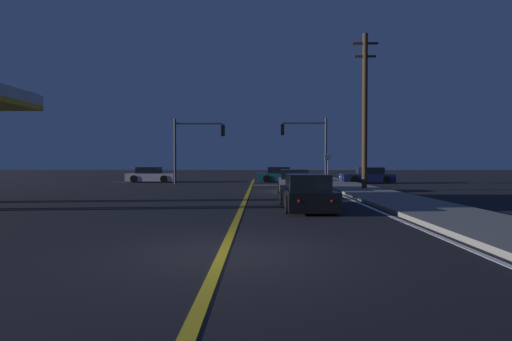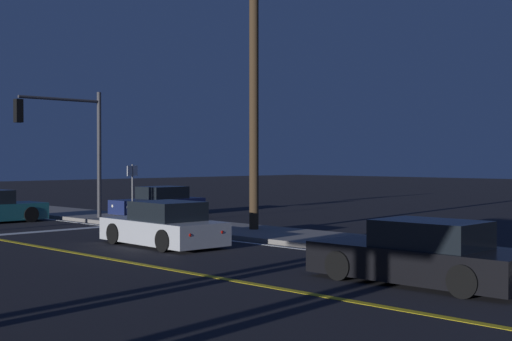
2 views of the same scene
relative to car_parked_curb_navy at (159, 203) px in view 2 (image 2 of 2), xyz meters
name	(u,v)px [view 2 (image 2 of 2)]	position (x,y,z in m)	size (l,w,h in m)	color
sidewalk_right	(364,244)	(-2.81, -13.70, -0.51)	(3.20, 44.18, 0.15)	gray
lane_line_center	(185,272)	(-9.72, -13.70, -0.58)	(0.20, 41.73, 0.01)	gold
lane_line_edge_right	(325,252)	(-4.66, -13.70, -0.58)	(0.16, 41.73, 0.01)	white
stop_bar	(53,231)	(-7.07, -2.93, -0.58)	(5.30, 0.50, 0.01)	white
car_parked_curb_navy	(159,203)	(0.00, 0.00, 0.00)	(4.41, 2.01, 1.34)	navy
car_distant_tail_silver	(164,226)	(-6.95, -9.34, 0.00)	(2.08, 4.31, 1.34)	#B2B5BA
car_mid_block_black	(422,256)	(-7.21, -18.40, 0.00)	(1.91, 4.75, 1.34)	black
traffic_signal_near_right	(69,134)	(-5.01, -0.63, 3.03)	(3.82, 0.28, 5.42)	#38383D
utility_pole_right	(254,90)	(-2.51, -8.73, 4.45)	(1.60, 0.33, 9.75)	#42301E
street_sign_corner	(132,185)	(-3.91, -3.43, 1.04)	(0.56, 0.14, 2.41)	slate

